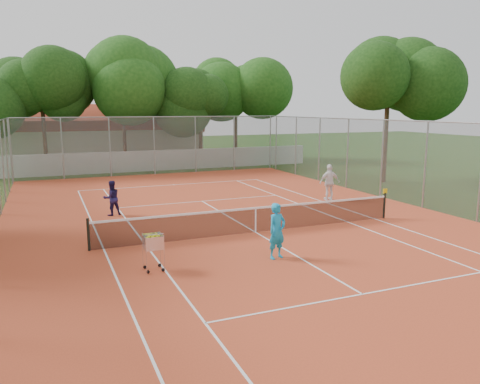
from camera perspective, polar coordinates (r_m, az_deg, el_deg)
name	(u,v)px	position (r m, az deg, el deg)	size (l,w,h in m)	color
ground	(255,233)	(17.50, 1.90, -4.99)	(120.00, 120.00, 0.00)	#19380F
court_pad	(255,233)	(17.50, 1.90, -4.96)	(18.00, 34.00, 0.02)	#C04725
court_lines	(255,232)	(17.50, 1.90, -4.92)	(10.98, 23.78, 0.01)	white
tennis_net	(256,220)	(17.38, 1.91, -3.37)	(11.88, 0.10, 0.98)	black
perimeter_fence	(256,180)	(17.09, 1.94, 1.49)	(18.00, 34.00, 4.00)	slate
boundary_wall	(149,161)	(35.28, -11.05, 3.76)	(26.00, 0.30, 1.50)	silver
clubhouse	(104,135)	(44.71, -16.28, 6.72)	(16.40, 9.00, 4.40)	beige
tropical_trees	(139,103)	(38.02, -12.21, 10.58)	(29.00, 19.00, 10.00)	black
player_near	(277,231)	(14.38, 4.53, -4.75)	(0.63, 0.41, 1.72)	#1793C6
player_far_left	(112,198)	(20.82, -15.38, -0.72)	(0.73, 0.57, 1.51)	#1D1745
player_far_right	(330,182)	(23.87, 10.86, 1.19)	(1.06, 0.44, 1.81)	white
ball_hopper	(153,251)	(13.55, -10.52, -7.11)	(0.55, 0.55, 1.15)	silver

